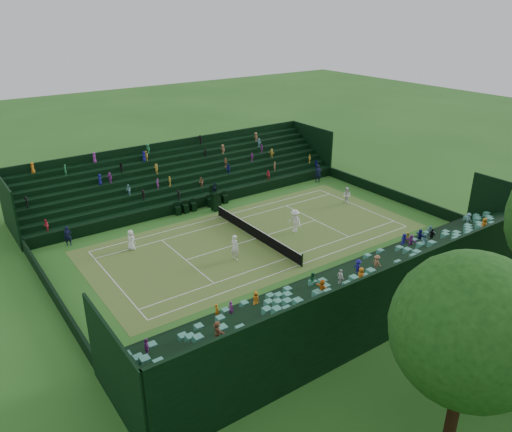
% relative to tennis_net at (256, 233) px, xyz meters
% --- Properties ---
extents(ground, '(160.00, 160.00, 0.00)m').
position_rel_tennis_net_xyz_m(ground, '(0.00, 0.00, -0.53)').
color(ground, '#255D1D').
rests_on(ground, ground).
extents(court_surface, '(12.97, 26.77, 0.01)m').
position_rel_tennis_net_xyz_m(court_surface, '(0.00, 0.00, -0.52)').
color(court_surface, '#397D29').
rests_on(court_surface, ground).
extents(perimeter_wall_north, '(17.17, 0.20, 1.00)m').
position_rel_tennis_net_xyz_m(perimeter_wall_north, '(0.00, 15.88, -0.03)').
color(perimeter_wall_north, black).
rests_on(perimeter_wall_north, ground).
extents(perimeter_wall_south, '(17.17, 0.20, 1.00)m').
position_rel_tennis_net_xyz_m(perimeter_wall_south, '(0.00, -15.88, -0.03)').
color(perimeter_wall_south, black).
rests_on(perimeter_wall_south, ground).
extents(perimeter_wall_east, '(0.20, 31.77, 1.00)m').
position_rel_tennis_net_xyz_m(perimeter_wall_east, '(8.48, 0.00, -0.03)').
color(perimeter_wall_east, black).
rests_on(perimeter_wall_east, ground).
extents(perimeter_wall_west, '(0.20, 31.77, 1.00)m').
position_rel_tennis_net_xyz_m(perimeter_wall_west, '(-8.48, 0.00, -0.03)').
color(perimeter_wall_west, black).
rests_on(perimeter_wall_west, ground).
extents(north_grandstand, '(6.60, 32.00, 4.90)m').
position_rel_tennis_net_xyz_m(north_grandstand, '(12.66, 0.00, 1.02)').
color(north_grandstand, black).
rests_on(north_grandstand, ground).
extents(south_grandstand, '(6.60, 32.00, 4.90)m').
position_rel_tennis_net_xyz_m(south_grandstand, '(-12.66, 0.00, 1.02)').
color(south_grandstand, black).
rests_on(south_grandstand, ground).
extents(tennis_net, '(11.67, 0.10, 1.06)m').
position_rel_tennis_net_xyz_m(tennis_net, '(0.00, 0.00, 0.00)').
color(tennis_net, black).
rests_on(tennis_net, ground).
extents(umpire_chair, '(0.84, 0.84, 2.66)m').
position_rel_tennis_net_xyz_m(umpire_chair, '(-7.08, 0.43, 0.61)').
color(umpire_chair, black).
rests_on(umpire_chair, ground).
extents(courtside_chairs, '(0.52, 5.49, 1.13)m').
position_rel_tennis_net_xyz_m(courtside_chairs, '(-8.14, -0.41, -0.10)').
color(courtside_chairs, black).
rests_on(courtside_chairs, ground).
extents(player_near_west, '(0.93, 0.76, 1.64)m').
position_rel_tennis_net_xyz_m(player_near_west, '(-3.99, -8.98, 0.29)').
color(player_near_west, white).
rests_on(player_near_west, ground).
extents(player_near_east, '(0.83, 0.65, 2.01)m').
position_rel_tennis_net_xyz_m(player_near_east, '(2.00, -3.32, 0.48)').
color(player_near_east, white).
rests_on(player_near_east, ground).
extents(player_far_west, '(0.86, 0.71, 1.62)m').
position_rel_tennis_net_xyz_m(player_far_west, '(-1.29, 11.45, 0.28)').
color(player_far_west, white).
rests_on(player_far_west, ground).
extents(player_far_east, '(1.39, 0.94, 2.00)m').
position_rel_tennis_net_xyz_m(player_far_east, '(0.80, 3.37, 0.47)').
color(player_far_east, white).
rests_on(player_far_east, ground).
extents(line_judge_north, '(0.70, 0.83, 1.93)m').
position_rel_tennis_net_xyz_m(line_judge_north, '(-7.53, 13.36, 0.44)').
color(line_judge_north, black).
rests_on(line_judge_north, ground).
extents(line_judge_south, '(0.55, 0.68, 1.61)m').
position_rel_tennis_net_xyz_m(line_judge_south, '(-7.55, -12.75, 0.28)').
color(line_judge_south, black).
rests_on(line_judge_south, ground).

